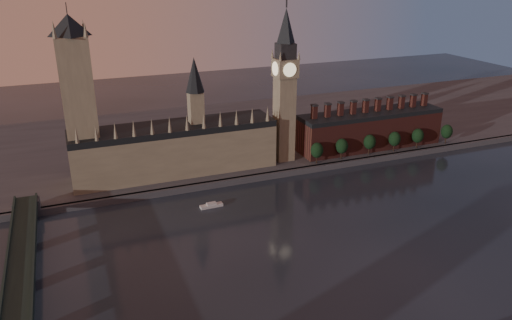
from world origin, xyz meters
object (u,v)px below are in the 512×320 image
(victoria_tower, at_px, (78,97))
(big_ben, at_px, (285,85))
(westminster_bridge, at_px, (18,303))
(river_boat, at_px, (211,205))

(victoria_tower, bearing_deg, big_ben, -2.20)
(victoria_tower, relative_size, big_ben, 1.01)
(big_ben, height_order, westminster_bridge, big_ben)
(westminster_bridge, bearing_deg, river_boat, 34.15)
(victoria_tower, relative_size, river_boat, 8.02)
(victoria_tower, bearing_deg, river_boat, -38.68)
(westminster_bridge, bearing_deg, big_ben, 34.33)
(victoria_tower, height_order, big_ben, victoria_tower)
(victoria_tower, distance_m, big_ben, 130.12)
(victoria_tower, distance_m, westminster_bridge, 133.21)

